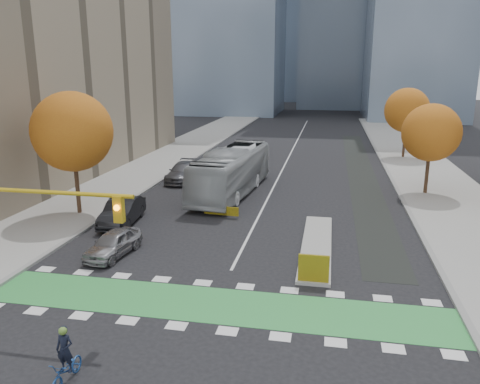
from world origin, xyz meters
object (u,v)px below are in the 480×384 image
at_px(parked_car_b, 122,212).
at_px(parked_car_c, 183,172).
at_px(traffic_signal_west, 1,216).
at_px(bus, 232,171).
at_px(cyclist, 66,365).
at_px(parked_car_a, 113,243).
at_px(tree_east_far, 407,110).
at_px(hazard_board, 314,268).
at_px(tree_east_near, 431,133).
at_px(tree_west, 72,132).

xyz_separation_m(parked_car_b, parked_car_c, (0.19, 12.12, -0.01)).
height_order(traffic_signal_west, bus, traffic_signal_west).
distance_m(cyclist, parked_car_a, 10.49).
relative_size(tree_east_far, parked_car_b, 1.56).
distance_m(hazard_board, tree_east_far, 35.13).
xyz_separation_m(traffic_signal_west, parked_car_c, (-0.17, 23.34, -3.23)).
relative_size(cyclist, bus, 0.15).
xyz_separation_m(cyclist, bus, (0.27, 23.70, 1.14)).
xyz_separation_m(hazard_board, traffic_signal_west, (-11.93, -4.71, 3.23)).
xyz_separation_m(tree_east_near, parked_car_b, (-20.28, -11.29, -4.06)).
xyz_separation_m(hazard_board, parked_car_b, (-12.28, 6.51, 0.01)).
relative_size(tree_east_near, parked_car_c, 1.28).
bearing_deg(parked_car_c, parked_car_a, -86.65).
distance_m(tree_east_near, parked_car_a, 25.00).
bearing_deg(bus, tree_west, -135.15).
distance_m(hazard_board, bus, 16.79).
bearing_deg(tree_east_near, parked_car_b, -150.90).
relative_size(tree_east_near, cyclist, 3.62).
xyz_separation_m(tree_west, traffic_signal_west, (4.07, -12.51, -1.58)).
relative_size(hazard_board, cyclist, 0.72).
height_order(tree_west, parked_car_b, tree_west).
relative_size(tree_east_near, parked_car_b, 1.44).
relative_size(hazard_board, parked_car_c, 0.25).
xyz_separation_m(tree_east_near, parked_car_c, (-20.10, 0.83, -4.06)).
relative_size(tree_west, parked_car_a, 2.09).
bearing_deg(parked_car_b, hazard_board, -34.04).
bearing_deg(hazard_board, cyclist, -130.64).
relative_size(tree_east_near, parked_car_a, 1.80).
height_order(tree_east_near, traffic_signal_west, tree_east_near).
bearing_deg(parked_car_b, parked_car_c, 83.00).
relative_size(hazard_board, traffic_signal_west, 0.16).
bearing_deg(tree_west, parked_car_a, -48.84).
bearing_deg(cyclist, tree_west, 118.30).
bearing_deg(tree_east_far, bus, -129.85).
relative_size(tree_west, parked_car_c, 1.49).
distance_m(tree_west, traffic_signal_west, 13.25).
bearing_deg(parked_car_a, traffic_signal_west, -95.72).
bearing_deg(hazard_board, tree_west, 154.01).
distance_m(parked_car_b, parked_car_c, 12.12).
distance_m(tree_east_near, bus, 15.52).
relative_size(hazard_board, parked_car_b, 0.29).
bearing_deg(hazard_board, bus, 114.68).
bearing_deg(tree_east_near, hazard_board, -114.20).
bearing_deg(tree_west, hazard_board, -25.99).
bearing_deg(bus, traffic_signal_west, -98.57).
bearing_deg(cyclist, parked_car_c, 100.18).
bearing_deg(hazard_board, traffic_signal_west, -158.45).
distance_m(parked_car_a, parked_car_b, 5.31).
bearing_deg(cyclist, hazard_board, 49.44).
bearing_deg(tree_east_far, traffic_signal_west, -117.95).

